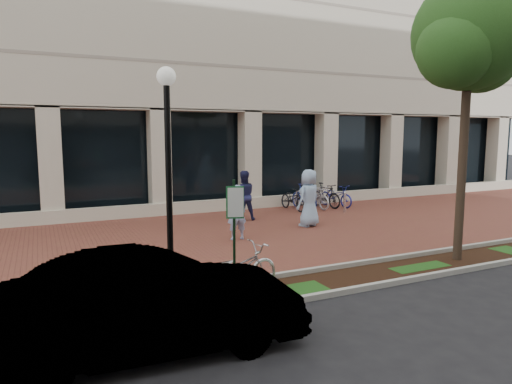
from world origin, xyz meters
name	(u,v)px	position (x,y,z in m)	size (l,w,h in m)	color
ground	(257,233)	(0.00, 0.00, 0.00)	(120.00, 120.00, 0.00)	black
brick_plaza	(257,233)	(0.00, 0.00, 0.01)	(40.00, 9.00, 0.01)	brown
planting_strip	(357,277)	(0.00, -5.25, 0.01)	(40.00, 1.50, 0.01)	black
curb_plaza_side	(338,267)	(0.00, -4.50, 0.06)	(40.00, 0.12, 0.12)	#A7A89E
curb_street_side	(380,285)	(0.00, -6.00, 0.06)	(40.00, 0.12, 0.12)	#A7A89E
parking_sign	(234,225)	(-3.08, -5.42, 1.52)	(0.34, 0.07, 2.38)	#14371C
lamppost	(169,171)	(-4.14, -4.69, 2.53)	(0.36, 0.36, 4.49)	black
street_tree	(470,42)	(3.33, -5.12, 5.48)	(3.31, 2.76, 7.05)	#403225
locked_bicycle	(237,271)	(-2.91, -5.13, 0.52)	(0.69, 1.97, 1.04)	silver
pedestrian_left	(237,212)	(-0.99, -0.62, 0.85)	(0.62, 0.41, 1.70)	#95AEDE
pedestrian_mid	(243,196)	(0.49, 2.20, 0.94)	(0.91, 0.71, 1.88)	#1E204C
pedestrian_right	(309,198)	(2.09, 0.16, 1.01)	(0.98, 0.64, 2.01)	#96BBE0
bollard	(345,202)	(4.94, 1.91, 0.45)	(0.12, 0.12, 0.88)	silver
bike_rack_cluster	(315,197)	(4.42, 3.37, 0.51)	(3.07, 1.97, 1.09)	black
sedan_near_curb	(150,304)	(-5.01, -6.79, 0.75)	(1.59, 4.56, 1.50)	#B6B6BB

